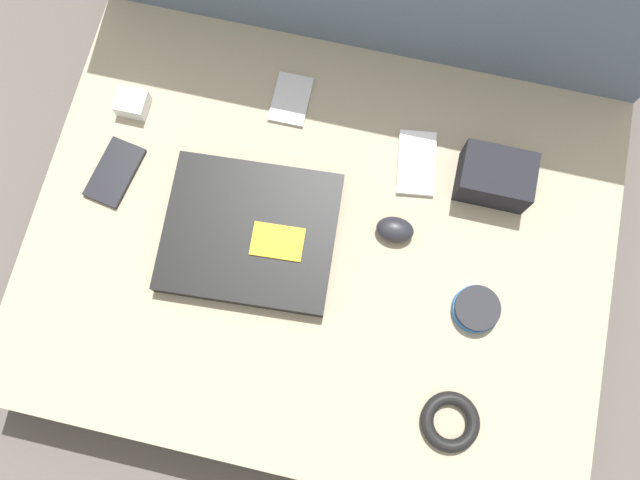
# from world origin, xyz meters

# --- Properties ---
(ground_plane) EXTENTS (8.00, 8.00, 0.00)m
(ground_plane) POSITION_xyz_m (0.00, 0.00, 0.00)
(ground_plane) COLOR #4C4742
(couch_seat) EXTENTS (1.03, 0.79, 0.16)m
(couch_seat) POSITION_xyz_m (0.00, 0.00, 0.08)
(couch_seat) COLOR gray
(couch_seat) RESTS_ON ground_plane
(laptop) EXTENTS (0.32, 0.27, 0.03)m
(laptop) POSITION_xyz_m (-0.12, -0.01, 0.17)
(laptop) COLOR black
(laptop) RESTS_ON couch_seat
(computer_mouse) EXTENTS (0.07, 0.05, 0.03)m
(computer_mouse) POSITION_xyz_m (0.12, 0.05, 0.17)
(computer_mouse) COLOR black
(computer_mouse) RESTS_ON couch_seat
(speaker_puck) EXTENTS (0.08, 0.08, 0.03)m
(speaker_puck) POSITION_xyz_m (0.29, -0.06, 0.17)
(speaker_puck) COLOR #1E569E
(speaker_puck) RESTS_ON couch_seat
(phone_silver) EXTENTS (0.07, 0.10, 0.01)m
(phone_silver) POSITION_xyz_m (-0.11, 0.26, 0.16)
(phone_silver) COLOR #B7B7BC
(phone_silver) RESTS_ON couch_seat
(phone_black) EXTENTS (0.08, 0.13, 0.01)m
(phone_black) POSITION_xyz_m (0.14, 0.18, 0.16)
(phone_black) COLOR silver
(phone_black) RESTS_ON couch_seat
(phone_small) EXTENTS (0.09, 0.13, 0.01)m
(phone_small) POSITION_xyz_m (-0.39, 0.04, 0.16)
(phone_small) COLOR black
(phone_small) RESTS_ON couch_seat
(camera_pouch) EXTENTS (0.13, 0.09, 0.07)m
(camera_pouch) POSITION_xyz_m (0.28, 0.18, 0.19)
(camera_pouch) COLOR black
(camera_pouch) RESTS_ON couch_seat
(charger_brick) EXTENTS (0.06, 0.05, 0.03)m
(charger_brick) POSITION_xyz_m (-0.40, 0.18, 0.17)
(charger_brick) COLOR silver
(charger_brick) RESTS_ON couch_seat
(cable_coil) EXTENTS (0.10, 0.10, 0.02)m
(cable_coil) POSITION_xyz_m (0.28, -0.25, 0.17)
(cable_coil) COLOR black
(cable_coil) RESTS_ON couch_seat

